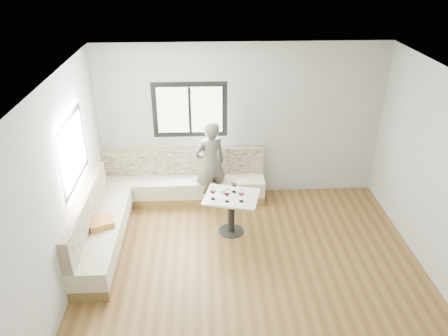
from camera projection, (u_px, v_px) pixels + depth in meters
The scene contains 9 objects.
room at pixel (251, 192), 5.54m from camera, with size 5.01×5.01×2.81m.
banquette at pixel (151, 202), 7.36m from camera, with size 2.90×2.80×0.95m.
table at pixel (231, 205), 6.94m from camera, with size 0.96×0.83×0.68m.
person at pixel (210, 164), 7.57m from camera, with size 0.58×0.38×1.60m, color #595752.
olive_ramekin at pixel (222, 190), 6.98m from camera, with size 0.11×0.11×0.05m.
wine_glass_a at pixel (213, 191), 6.71m from camera, with size 0.10×0.10×0.22m.
wine_glass_b at pixel (227, 193), 6.64m from camera, with size 0.10×0.10×0.22m.
wine_glass_c at pixel (241, 193), 6.65m from camera, with size 0.10×0.10×0.22m.
wine_glass_d at pixel (234, 184), 6.90m from camera, with size 0.10×0.10×0.22m.
Camera 1 is at (-0.65, -4.68, 4.24)m, focal length 35.00 mm.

